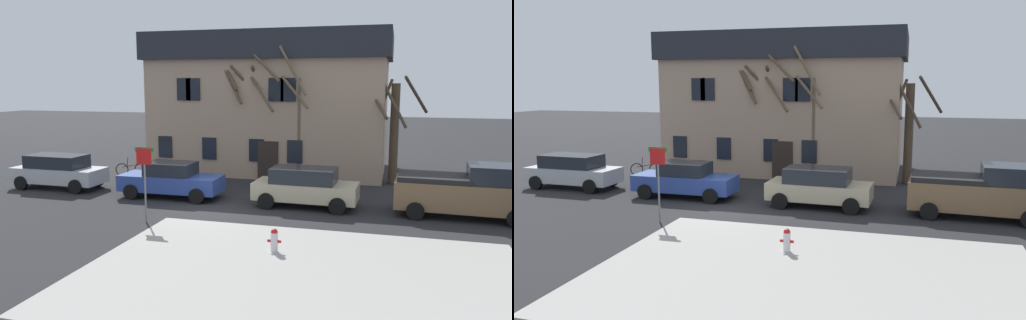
% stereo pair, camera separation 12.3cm
% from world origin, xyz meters
% --- Properties ---
extents(ground_plane, '(120.00, 120.00, 0.00)m').
position_xyz_m(ground_plane, '(0.00, 0.00, 0.00)').
color(ground_plane, '#262628').
extents(sidewalk_slab, '(11.79, 8.41, 0.12)m').
position_xyz_m(sidewalk_slab, '(4.88, -6.14, 0.06)').
color(sidewalk_slab, '#A8A59E').
rests_on(sidewalk_slab, ground_plane).
extents(building_main, '(13.54, 7.52, 7.90)m').
position_xyz_m(building_main, '(0.08, 10.31, 4.02)').
color(building_main, tan).
rests_on(building_main, ground_plane).
extents(tree_bare_near, '(2.84, 2.88, 6.62)m').
position_xyz_m(tree_bare_near, '(-1.03, 7.37, 3.36)').
color(tree_bare_near, brown).
rests_on(tree_bare_near, ground_plane).
extents(tree_bare_mid, '(1.89, 2.40, 7.01)m').
position_xyz_m(tree_bare_mid, '(0.91, 7.03, 3.60)').
color(tree_bare_mid, brown).
rests_on(tree_bare_mid, ground_plane).
extents(tree_bare_far, '(2.56, 2.57, 7.02)m').
position_xyz_m(tree_bare_far, '(2.37, 6.96, 3.09)').
color(tree_bare_far, brown).
rests_on(tree_bare_far, ground_plane).
extents(tree_bare_end, '(3.37, 2.80, 5.65)m').
position_xyz_m(tree_bare_end, '(7.06, 7.56, 2.96)').
color(tree_bare_end, '#4C3D2D').
rests_on(tree_bare_end, ground_plane).
extents(car_silver_wagon, '(4.56, 2.02, 1.66)m').
position_xyz_m(car_silver_wagon, '(-8.71, 2.05, 0.87)').
color(car_silver_wagon, '#B7BABF').
rests_on(car_silver_wagon, ground_plane).
extents(car_blue_sedan, '(4.63, 1.93, 1.61)m').
position_xyz_m(car_blue_sedan, '(-2.52, 1.72, 0.81)').
color(car_blue_sedan, '#2D4799').
rests_on(car_blue_sedan, ground_plane).
extents(car_beige_wagon, '(4.36, 2.13, 1.65)m').
position_xyz_m(car_beige_wagon, '(3.62, 1.67, 0.86)').
color(car_beige_wagon, '#C6B793').
rests_on(car_beige_wagon, ground_plane).
extents(pickup_truck_brown, '(5.21, 2.46, 2.10)m').
position_xyz_m(pickup_truck_brown, '(9.86, 1.69, 1.01)').
color(pickup_truck_brown, brown).
rests_on(pickup_truck_brown, ground_plane).
extents(fire_hydrant, '(0.42, 0.22, 0.71)m').
position_xyz_m(fire_hydrant, '(3.80, -4.54, 0.49)').
color(fire_hydrant, silver).
rests_on(fire_hydrant, sidewalk_slab).
extents(street_sign_pole, '(0.76, 0.07, 2.83)m').
position_xyz_m(street_sign_pole, '(-1.66, -2.31, 1.98)').
color(street_sign_pole, slate).
rests_on(street_sign_pole, ground_plane).
extents(bicycle_leaning, '(1.66, 0.64, 1.03)m').
position_xyz_m(bicycle_leaning, '(-6.98, 6.01, 0.37)').
color(bicycle_leaning, black).
rests_on(bicycle_leaning, ground_plane).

